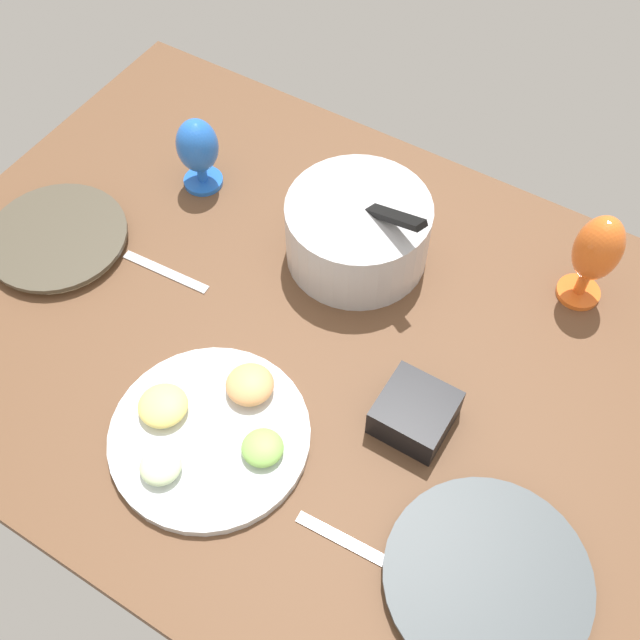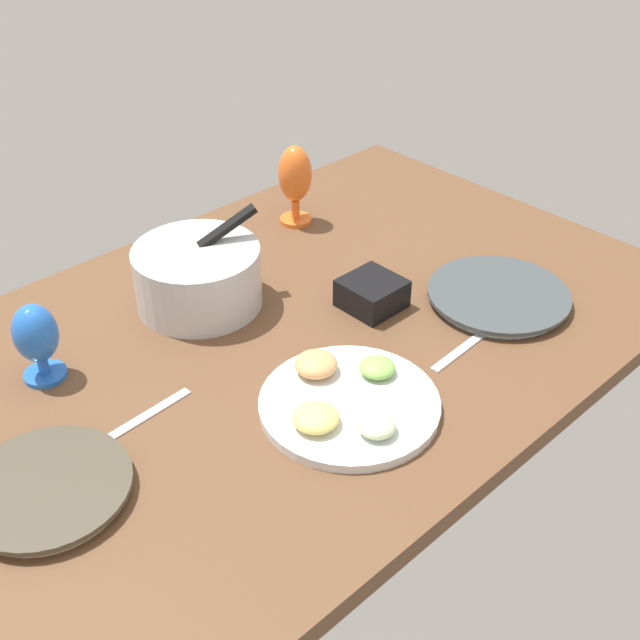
# 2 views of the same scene
# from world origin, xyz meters

# --- Properties ---
(ground_plane) EXTENTS (1.60, 1.04, 0.04)m
(ground_plane) POSITION_xyz_m (0.00, 0.00, -0.02)
(ground_plane) COLOR brown
(dinner_plate_left) EXTENTS (0.26, 0.26, 0.02)m
(dinner_plate_left) POSITION_xyz_m (-0.57, -0.07, 0.01)
(dinner_plate_left) COLOR beige
(dinner_plate_left) RESTS_ON ground_plane
(dinner_plate_right) EXTENTS (0.30, 0.30, 0.02)m
(dinner_plate_right) POSITION_xyz_m (0.38, -0.22, 0.01)
(dinner_plate_right) COLOR silver
(dinner_plate_right) RESTS_ON ground_plane
(mixing_bowl) EXTENTS (0.27, 0.26, 0.19)m
(mixing_bowl) POSITION_xyz_m (-0.08, 0.20, 0.07)
(mixing_bowl) COLOR silver
(mixing_bowl) RESTS_ON ground_plane
(fruit_platter) EXTENTS (0.32, 0.32, 0.05)m
(fruit_platter) POSITION_xyz_m (-0.09, -0.24, 0.02)
(fruit_platter) COLOR silver
(fruit_platter) RESTS_ON ground_plane
(hurricane_glass_orange) EXTENTS (0.08, 0.08, 0.20)m
(hurricane_glass_orange) POSITION_xyz_m (0.31, 0.33, 0.12)
(hurricane_glass_orange) COLOR orange
(hurricane_glass_orange) RESTS_ON ground_plane
(hurricane_glass_blue) EXTENTS (0.08, 0.08, 0.16)m
(hurricane_glass_blue) POSITION_xyz_m (-0.43, 0.20, 0.09)
(hurricane_glass_blue) COLOR blue
(hurricane_glass_blue) RESTS_ON ground_plane
(square_bowl_black) EXTENTS (0.11, 0.11, 0.06)m
(square_bowl_black) POSITION_xyz_m (0.17, -0.05, 0.03)
(square_bowl_black) COLOR black
(square_bowl_black) RESTS_ON ground_plane
(fork_by_left_plate) EXTENTS (0.18, 0.03, 0.01)m
(fork_by_left_plate) POSITION_xyz_m (-0.36, -0.02, 0.00)
(fork_by_left_plate) COLOR silver
(fork_by_left_plate) RESTS_ON ground_plane
(fork_by_right_plate) EXTENTS (0.18, 0.03, 0.01)m
(fork_by_right_plate) POSITION_xyz_m (0.19, -0.28, 0.00)
(fork_by_right_plate) COLOR silver
(fork_by_right_plate) RESTS_ON ground_plane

